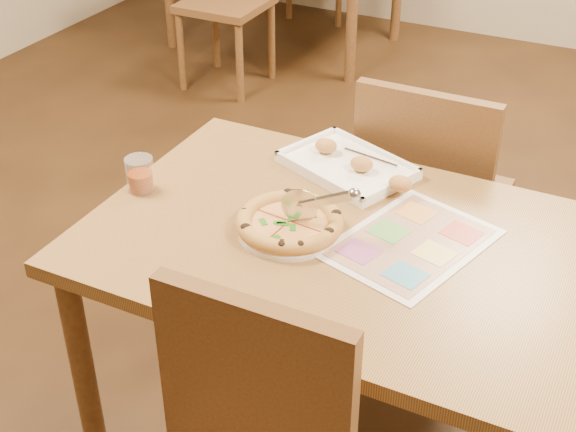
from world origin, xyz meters
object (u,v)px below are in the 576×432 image
at_px(chair_far, 428,182).
at_px(appetizer_tray, 350,166).
at_px(pizza_cutter, 317,202).
at_px(pizza, 289,222).
at_px(plate, 288,231).
at_px(glass_tumbler, 140,176).
at_px(menu, 411,243).
at_px(dining_table, 354,269).

bearing_deg(chair_far, appetizer_tray, 64.46).
bearing_deg(pizza_cutter, pizza, -178.87).
height_order(plate, glass_tumbler, glass_tumbler).
height_order(chair_far, plate, chair_far).
distance_m(pizza, appetizer_tray, 0.34).
distance_m(plate, appetizer_tray, 0.35).
height_order(chair_far, appetizer_tray, chair_far).
relative_size(plate, pizza_cutter, 1.39).
height_order(pizza, pizza_cutter, pizza_cutter).
xyz_separation_m(pizza_cutter, menu, (0.22, 0.06, -0.09)).
distance_m(plate, pizza_cutter, 0.11).
relative_size(dining_table, pizza, 4.95).
bearing_deg(plate, menu, 18.03).
xyz_separation_m(plate, appetizer_tray, (0.02, 0.35, 0.01)).
bearing_deg(pizza_cutter, chair_far, 65.76).
xyz_separation_m(chair_far, glass_tumbler, (-0.60, -0.63, 0.19)).
height_order(dining_table, plate, plate).
height_order(chair_far, pizza_cutter, chair_far).
distance_m(pizza_cutter, appetizer_tray, 0.33).
bearing_deg(menu, glass_tumbler, -173.60).
height_order(dining_table, pizza_cutter, pizza_cutter).
distance_m(dining_table, appetizer_tray, 0.35).
bearing_deg(appetizer_tray, pizza, -92.98).
relative_size(appetizer_tray, glass_tumbler, 4.42).
bearing_deg(glass_tumbler, menu, 6.40).
relative_size(chair_far, plate, 1.94).
xyz_separation_m(pizza, menu, (0.28, 0.08, -0.02)).
bearing_deg(chair_far, plate, 76.13).
relative_size(pizza, menu, 0.65).
xyz_separation_m(pizza, pizza_cutter, (0.06, 0.02, 0.06)).
height_order(pizza, glass_tumbler, glass_tumbler).
height_order(pizza_cutter, menu, pizza_cutter).
bearing_deg(glass_tumbler, dining_table, 3.13).
distance_m(pizza, pizza_cutter, 0.09).
bearing_deg(pizza, menu, 16.24).
bearing_deg(menu, dining_table, -158.57).
bearing_deg(chair_far, menu, 102.49).
height_order(dining_table, glass_tumbler, glass_tumbler).
xyz_separation_m(dining_table, pizza_cutter, (-0.10, -0.02, 0.18)).
relative_size(pizza_cutter, menu, 0.43).
xyz_separation_m(plate, glass_tumbler, (-0.44, 0.01, 0.03)).
height_order(chair_far, pizza, chair_far).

